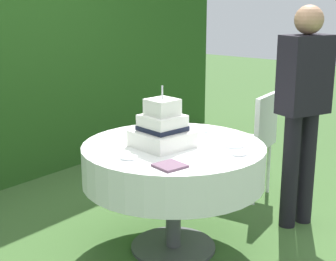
{
  "coord_description": "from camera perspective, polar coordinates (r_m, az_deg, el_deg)",
  "views": [
    {
      "loc": [
        -2.43,
        -1.91,
        1.65
      ],
      "look_at": [
        -0.04,
        0.02,
        0.83
      ],
      "focal_mm": 53.73,
      "sensor_mm": 36.0,
      "label": 1
    }
  ],
  "objects": [
    {
      "name": "ground_plane",
      "position": [
        3.51,
        0.59,
        -13.14
      ],
      "size": [
        20.0,
        20.0,
        0.0
      ],
      "primitive_type": "plane",
      "color": "#3D602D"
    },
    {
      "name": "cake_table",
      "position": [
        3.27,
        0.62,
        -3.79
      ],
      "size": [
        1.18,
        1.18,
        0.73
      ],
      "color": "#4C4C51",
      "rests_on": "ground_plane"
    },
    {
      "name": "wedding_cake",
      "position": [
        3.17,
        -0.63,
        0.22
      ],
      "size": [
        0.37,
        0.37,
        0.39
      ],
      "color": "white",
      "rests_on": "cake_table"
    },
    {
      "name": "serving_plate_near",
      "position": [
        3.06,
        8.04,
        -2.59
      ],
      "size": [
        0.11,
        0.11,
        0.01
      ],
      "primitive_type": "cylinder",
      "color": "white",
      "rests_on": "cake_table"
    },
    {
      "name": "serving_plate_far",
      "position": [
        3.57,
        3.72,
        0.06
      ],
      "size": [
        0.15,
        0.15,
        0.01
      ],
      "primitive_type": "cylinder",
      "color": "white",
      "rests_on": "cake_table"
    },
    {
      "name": "serving_plate_left",
      "position": [
        3.23,
        7.48,
        -1.65
      ],
      "size": [
        0.14,
        0.14,
        0.01
      ],
      "primitive_type": "cylinder",
      "color": "white",
      "rests_on": "cake_table"
    },
    {
      "name": "serving_plate_right",
      "position": [
        2.97,
        -4.47,
        -3.07
      ],
      "size": [
        0.11,
        0.11,
        0.01
      ],
      "primitive_type": "cylinder",
      "color": "white",
      "rests_on": "cake_table"
    },
    {
      "name": "napkin_stack",
      "position": [
        2.81,
        0.21,
        -4.02
      ],
      "size": [
        0.18,
        0.18,
        0.01
      ],
      "primitive_type": "cube",
      "rotation": [
        0.0,
        0.0,
        -0.21
      ],
      "color": "#6B4C60",
      "rests_on": "cake_table"
    },
    {
      "name": "garden_chair",
      "position": [
        4.22,
        9.73,
        -0.55
      ],
      "size": [
        0.44,
        0.44,
        0.89
      ],
      "color": "white",
      "rests_on": "ground_plane"
    },
    {
      "name": "standing_person",
      "position": [
        3.68,
        15.09,
        3.11
      ],
      "size": [
        0.41,
        0.32,
        1.6
      ],
      "color": "black",
      "rests_on": "ground_plane"
    }
  ]
}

